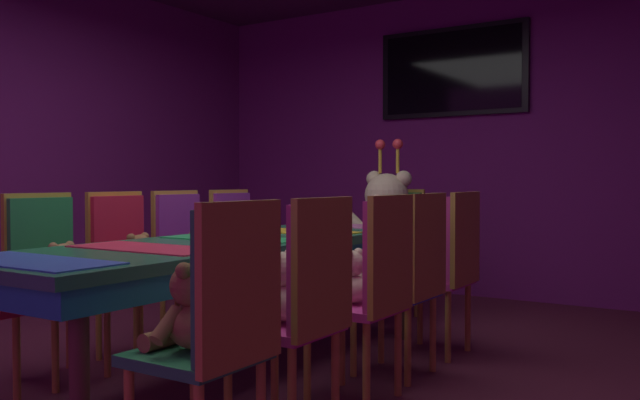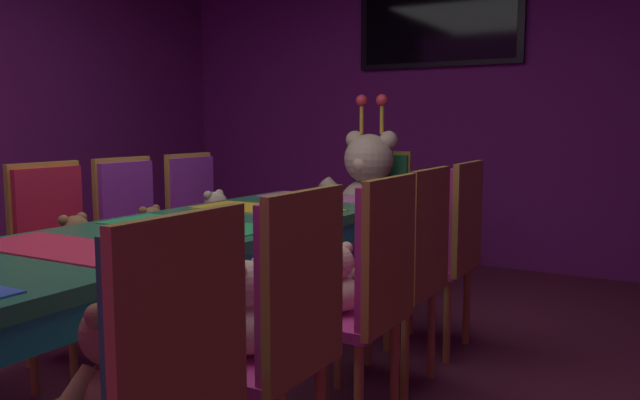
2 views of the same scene
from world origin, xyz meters
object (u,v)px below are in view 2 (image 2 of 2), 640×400
object	(u,v)px
chair_right_1	(283,318)
king_teddy_bear	(368,188)
chair_right_2	(370,281)
chair_right_3	(412,257)
teddy_right_4	(425,240)
teddy_left_2	(77,247)
teddy_left_3	(153,233)
wall_tv	(439,17)
chair_left_3	(134,226)
teddy_right_0	(113,371)
chair_right_4	(452,238)
teddy_right_2	(336,283)
banquet_table	(188,245)
throne_chair	(378,207)
chair_left_2	(57,241)
chair_left_4	(199,214)
chair_right_0	(159,382)
teddy_left_4	(217,217)
teddy_right_3	(382,253)
teddy_right_1	(244,313)

from	to	relation	value
chair_right_1	king_teddy_bear	bearing A→B (deg)	-70.34
chair_right_1	chair_right_2	size ratio (longest dim) A/B	1.00
chair_right_3	teddy_right_4	size ratio (longest dim) A/B	3.52
chair_right_3	teddy_left_2	bearing A→B (deg)	18.82
teddy_left_3	wall_tv	world-z (taller)	wall_tv
chair_left_3	teddy_right_0	xyz separation A→B (m)	(1.55, -1.56, -0.00)
chair_right_2	chair_right_4	size ratio (longest dim) A/B	1.00
chair_right_2	teddy_right_2	bearing A→B (deg)	0.00
chair_right_1	banquet_table	bearing A→B (deg)	-31.93
teddy_right_0	king_teddy_bear	xyz separation A→B (m)	(-0.69, 2.84, 0.16)
teddy_left_2	chair_right_2	xyz separation A→B (m)	(1.55, 0.04, 0.02)
throne_chair	teddy_left_3	bearing A→B (deg)	-26.32
chair_left_2	teddy_left_2	distance (m)	0.14
chair_right_1	teddy_right_4	bearing A→B (deg)	-85.02
banquet_table	teddy_left_3	world-z (taller)	banquet_table
king_teddy_bear	teddy_right_0	bearing A→B (deg)	13.70
teddy_left_2	king_teddy_bear	xyz separation A→B (m)	(0.70, 1.80, 0.17)
chair_left_4	throne_chair	bearing A→B (deg)	45.89
chair_right_0	king_teddy_bear	distance (m)	2.96
chair_left_3	chair_right_4	xyz separation A→B (m)	(1.69, 0.53, 0.00)
banquet_table	chair_right_4	bearing A→B (deg)	51.66
chair_right_4	king_teddy_bear	world-z (taller)	king_teddy_bear
banquet_table	teddy_left_4	world-z (taller)	teddy_left_4
teddy_right_3	king_teddy_bear	world-z (taller)	king_teddy_bear
chair_left_3	king_teddy_bear	world-z (taller)	king_teddy_bear
banquet_table	teddy_right_2	xyz separation A→B (m)	(0.71, 0.03, -0.08)
throne_chair	king_teddy_bear	size ratio (longest dim) A/B	1.08
teddy_right_0	teddy_right_2	world-z (taller)	teddy_right_0
teddy_left_4	king_teddy_bear	distance (m)	1.02
teddy_right_1	chair_right_2	xyz separation A→B (m)	(0.18, 0.54, 0.01)
teddy_left_3	teddy_right_4	xyz separation A→B (m)	(1.40, 0.53, 0.00)
teddy_right_1	king_teddy_bear	distance (m)	2.41
chair_left_4	chair_right_4	bearing A→B (deg)	-0.90
chair_right_1	teddy_left_2	bearing A→B (deg)	-18.33
chair_right_2	chair_right_4	distance (m)	1.02
chair_right_3	chair_left_4	bearing A→B (deg)	-18.49
teddy_left_2	teddy_right_1	bearing A→B (deg)	-20.12
teddy_left_4	chair_right_1	distance (m)	2.21
chair_left_3	teddy_right_2	bearing A→B (deg)	-17.32
chair_left_3	chair_right_1	bearing A→B (deg)	-31.48
chair_left_3	teddy_right_1	world-z (taller)	chair_left_3
teddy_left_3	teddy_right_0	world-z (taller)	teddy_right_0
chair_left_4	chair_right_3	bearing A→B (deg)	-18.49
throne_chair	chair_right_3	bearing A→B (deg)	29.73
teddy_right_1	teddy_right_2	world-z (taller)	teddy_right_1
chair_right_1	chair_left_2	bearing A→B (deg)	-16.84
chair_left_3	chair_right_3	distance (m)	1.68
teddy_left_2	teddy_left_4	bearing A→B (deg)	90.88
chair_left_3	teddy_left_4	bearing A→B (deg)	75.65
teddy_right_2	throne_chair	size ratio (longest dim) A/B	0.29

